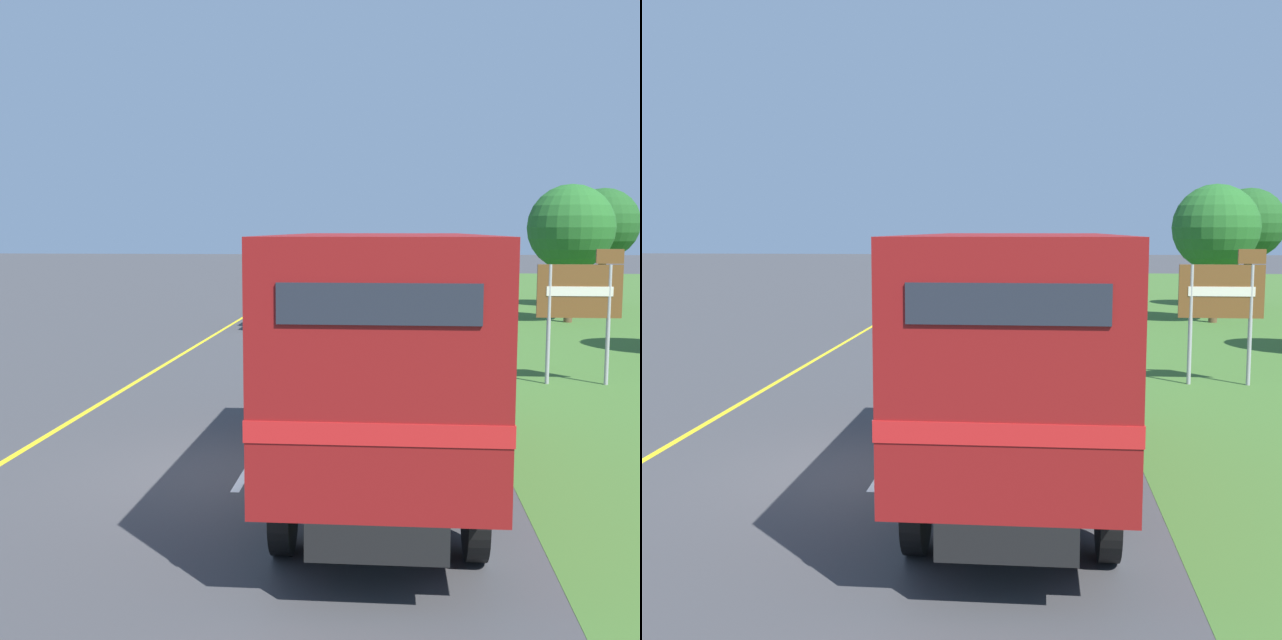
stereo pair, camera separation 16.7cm
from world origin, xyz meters
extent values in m
plane|color=#3D3D3F|center=(0.00, 0.00, 0.00)|extent=(200.00, 200.00, 0.00)
cube|color=yellow|center=(-3.70, 18.53, 0.00)|extent=(0.12, 68.96, 0.01)
cube|color=white|center=(0.00, 0.43, 0.00)|extent=(0.12, 2.60, 0.01)
cube|color=white|center=(0.00, 7.03, 0.00)|extent=(0.12, 2.60, 0.01)
cube|color=white|center=(0.00, 13.63, 0.00)|extent=(0.12, 2.60, 0.01)
cube|color=white|center=(0.00, 20.23, 0.00)|extent=(0.12, 2.60, 0.01)
cube|color=white|center=(0.00, 26.83, 0.00)|extent=(0.12, 2.60, 0.01)
cylinder|color=black|center=(0.91, 3.48, 0.50)|extent=(0.22, 1.00, 1.00)
cylinder|color=black|center=(2.92, 3.48, 0.50)|extent=(0.22, 1.00, 1.00)
cylinder|color=black|center=(0.91, -2.76, 0.50)|extent=(0.22, 1.00, 1.00)
cylinder|color=black|center=(2.92, -2.76, 0.50)|extent=(0.22, 1.00, 1.00)
cube|color=black|center=(1.91, 0.00, 0.68)|extent=(1.29, 8.33, 0.36)
cube|color=maroon|center=(1.91, -1.05, 2.12)|extent=(2.34, 6.23, 2.53)
cube|color=red|center=(1.91, -1.05, 1.68)|extent=(2.36, 6.25, 0.20)
cube|color=#232833|center=(1.91, -4.18, 2.82)|extent=(1.76, 0.03, 0.36)
cube|color=maroon|center=(1.91, 3.12, 1.81)|extent=(2.25, 2.10, 1.90)
cube|color=#283342|center=(1.91, 4.18, 2.05)|extent=(1.99, 0.03, 0.85)
cylinder|color=black|center=(-2.41, 18.90, 0.33)|extent=(0.16, 0.66, 0.66)
cylinder|color=black|center=(-0.93, 18.90, 0.33)|extent=(0.16, 0.66, 0.66)
cylinder|color=black|center=(-2.41, 16.30, 0.33)|extent=(0.16, 0.66, 0.66)
cylinder|color=black|center=(-0.93, 16.30, 0.33)|extent=(0.16, 0.66, 0.66)
cube|color=white|center=(-1.67, 17.60, 0.72)|extent=(1.80, 4.19, 0.78)
cube|color=#282D38|center=(-1.67, 17.43, 1.44)|extent=(1.55, 2.31, 0.66)
cube|color=red|center=(-2.30, 15.49, 0.86)|extent=(0.20, 0.03, 0.14)
cube|color=red|center=(-1.04, 15.49, 0.86)|extent=(0.20, 0.03, 0.14)
cylinder|color=black|center=(1.11, 31.88, 0.33)|extent=(0.16, 0.66, 0.66)
cylinder|color=black|center=(2.58, 31.88, 0.33)|extent=(0.16, 0.66, 0.66)
cylinder|color=black|center=(1.11, 29.03, 0.33)|extent=(0.16, 0.66, 0.66)
cylinder|color=black|center=(2.58, 29.03, 0.33)|extent=(0.16, 0.66, 0.66)
cube|color=black|center=(1.85, 30.46, 0.74)|extent=(1.80, 4.59, 0.82)
cube|color=#282D38|center=(1.85, 30.27, 1.50)|extent=(1.55, 2.52, 0.70)
cube|color=red|center=(1.22, 28.15, 0.88)|extent=(0.20, 0.03, 0.14)
cube|color=red|center=(2.48, 28.15, 0.88)|extent=(0.20, 0.03, 0.14)
cylinder|color=black|center=(-2.74, 44.30, 0.33)|extent=(0.16, 0.66, 0.66)
cylinder|color=black|center=(-1.27, 44.30, 0.33)|extent=(0.16, 0.66, 0.66)
cylinder|color=black|center=(-2.74, 41.72, 0.33)|extent=(0.16, 0.66, 0.66)
cylinder|color=black|center=(-1.27, 41.72, 0.33)|extent=(0.16, 0.66, 0.66)
cube|color=#234CAD|center=(-2.01, 43.01, 0.73)|extent=(1.80, 4.17, 0.81)
cube|color=#282D38|center=(-2.01, 42.84, 1.48)|extent=(1.55, 2.30, 0.69)
cube|color=red|center=(-2.64, 40.91, 0.88)|extent=(0.20, 0.03, 0.14)
cube|color=red|center=(-1.38, 40.91, 0.88)|extent=(0.20, 0.03, 0.14)
cylinder|color=#9E9EA3|center=(5.55, 7.10, 1.34)|extent=(0.09, 0.09, 2.68)
cylinder|color=#9E9EA3|center=(6.85, 7.10, 1.34)|extent=(0.09, 0.09, 2.68)
cube|color=brown|center=(6.20, 7.10, 2.09)|extent=(1.85, 0.06, 1.18)
cube|color=brown|center=(6.83, 7.10, 2.86)|extent=(0.59, 0.06, 0.32)
cube|color=silver|center=(6.20, 7.06, 2.09)|extent=(1.44, 0.02, 0.21)
cylinder|color=brown|center=(8.67, 19.39, 1.12)|extent=(0.31, 0.31, 2.25)
sphere|color=#236023|center=(8.67, 19.39, 3.52)|extent=(3.18, 3.18, 3.18)
cylinder|color=brown|center=(11.33, 25.15, 1.24)|extent=(0.34, 0.34, 2.49)
sphere|color=#1E511E|center=(11.33, 25.15, 3.71)|extent=(3.06, 3.06, 3.06)
camera|label=1|loc=(2.00, -10.96, 3.45)|focal=45.00mm
camera|label=2|loc=(2.17, -10.95, 3.45)|focal=45.00mm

